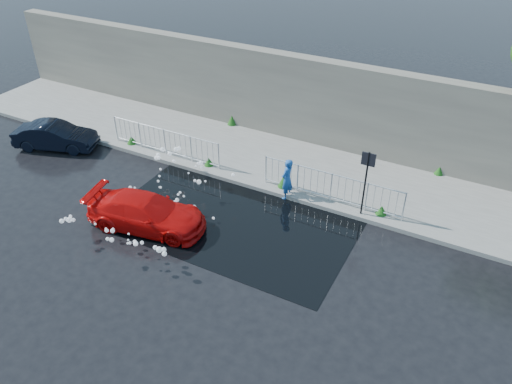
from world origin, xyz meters
The scene contains 13 objects.
ground centered at (0.00, 0.00, 0.00)m, with size 90.00×90.00×0.00m, color black.
pavement centered at (0.00, 5.00, 0.07)m, with size 30.00×4.00×0.15m, color slate.
curb centered at (0.00, 3.00, 0.08)m, with size 30.00×0.25×0.16m, color slate.
retaining_wall centered at (0.00, 7.20, 1.90)m, with size 30.00×0.60×3.50m, color #5F5950.
puddle centered at (0.50, 1.00, 0.01)m, with size 8.00×5.00×0.01m, color black.
sign_post centered at (4.20, 3.10, 1.72)m, with size 0.45×0.06×2.50m.
railing_left centered at (-4.00, 3.35, 0.74)m, with size 5.05×0.05×1.10m.
railing_right centered at (3.00, 3.35, 0.74)m, with size 5.05×0.05×1.10m.
weeds centered at (-0.23, 4.56, 0.34)m, with size 12.17×3.93×0.43m.
water_spray centered at (-1.96, 0.18, 0.74)m, with size 3.70×5.41×1.04m.
red_car centered at (-1.78, -0.64, 0.56)m, with size 1.58×3.89×1.13m, color red.
dark_car centered at (-8.47, 1.86, 0.55)m, with size 1.17×3.34×1.10m, color black.
person centered at (1.50, 3.00, 0.77)m, with size 0.56×0.37×1.54m, color #2158A9.
Camera 1 is at (7.40, -10.43, 10.08)m, focal length 35.00 mm.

